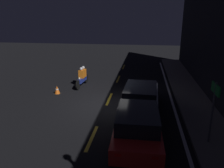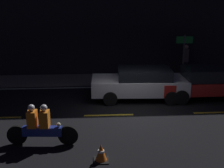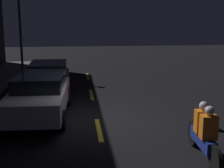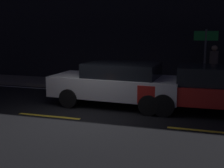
{
  "view_description": "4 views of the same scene",
  "coord_description": "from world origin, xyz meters",
  "px_view_note": "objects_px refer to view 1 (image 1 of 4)",
  "views": [
    {
      "loc": [
        11.21,
        1.99,
        4.78
      ],
      "look_at": [
        -0.04,
        0.31,
        1.26
      ],
      "focal_mm": 35.0,
      "sensor_mm": 36.0,
      "label": 1
    },
    {
      "loc": [
        -1.59,
        -11.68,
        4.93
      ],
      "look_at": [
        -0.84,
        0.52,
        1.16
      ],
      "focal_mm": 50.0,
      "sensor_mm": 36.0,
      "label": 2
    },
    {
      "loc": [
        -9.99,
        0.64,
        3.32
      ],
      "look_at": [
        0.54,
        -0.58,
        1.08
      ],
      "focal_mm": 50.0,
      "sensor_mm": 36.0,
      "label": 3
    },
    {
      "loc": [
        3.48,
        -7.96,
        2.6
      ],
      "look_at": [
        0.9,
        0.2,
        1.04
      ],
      "focal_mm": 50.0,
      "sensor_mm": 36.0,
      "label": 4
    }
  ],
  "objects_px": {
    "traffic_cone_near": "(57,90)",
    "shop_sign": "(214,101)",
    "taxi_red": "(137,125)",
    "sedan_white": "(141,98)",
    "motorcycle": "(82,77)"
  },
  "relations": [
    {
      "from": "motorcycle",
      "to": "traffic_cone_near",
      "type": "bearing_deg",
      "value": -26.23
    },
    {
      "from": "sedan_white",
      "to": "traffic_cone_near",
      "type": "xyz_separation_m",
      "value": [
        -1.96,
        -5.36,
        -0.51
      ]
    },
    {
      "from": "traffic_cone_near",
      "to": "sedan_white",
      "type": "bearing_deg",
      "value": 69.91
    },
    {
      "from": "taxi_red",
      "to": "sedan_white",
      "type": "bearing_deg",
      "value": -2.03
    },
    {
      "from": "sedan_white",
      "to": "shop_sign",
      "type": "height_order",
      "value": "shop_sign"
    },
    {
      "from": "taxi_red",
      "to": "motorcycle",
      "type": "bearing_deg",
      "value": 29.96
    },
    {
      "from": "taxi_red",
      "to": "shop_sign",
      "type": "relative_size",
      "value": 1.73
    },
    {
      "from": "taxi_red",
      "to": "traffic_cone_near",
      "type": "height_order",
      "value": "taxi_red"
    },
    {
      "from": "sedan_white",
      "to": "taxi_red",
      "type": "height_order",
      "value": "taxi_red"
    },
    {
      "from": "sedan_white",
      "to": "shop_sign",
      "type": "relative_size",
      "value": 1.83
    },
    {
      "from": "motorcycle",
      "to": "shop_sign",
      "type": "xyz_separation_m",
      "value": [
        6.63,
        6.91,
        1.17
      ]
    },
    {
      "from": "traffic_cone_near",
      "to": "shop_sign",
      "type": "relative_size",
      "value": 0.23
    },
    {
      "from": "motorcycle",
      "to": "shop_sign",
      "type": "bearing_deg",
      "value": 50.42
    },
    {
      "from": "traffic_cone_near",
      "to": "shop_sign",
      "type": "height_order",
      "value": "shop_sign"
    },
    {
      "from": "traffic_cone_near",
      "to": "shop_sign",
      "type": "distance_m",
      "value": 9.45
    }
  ]
}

